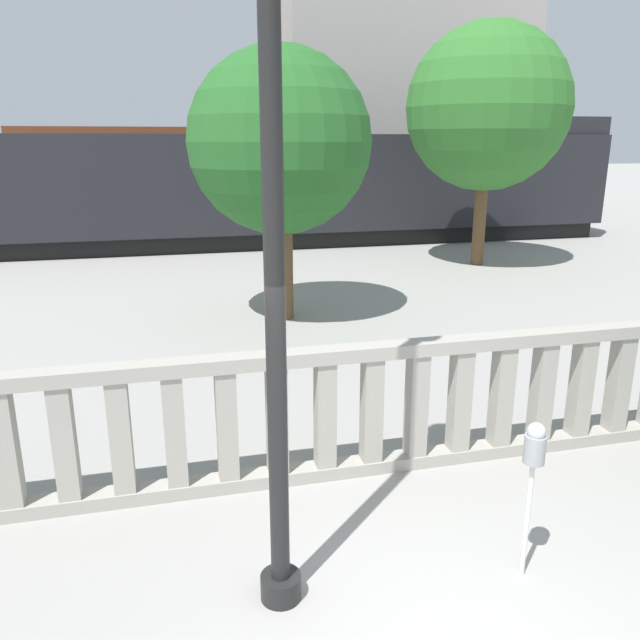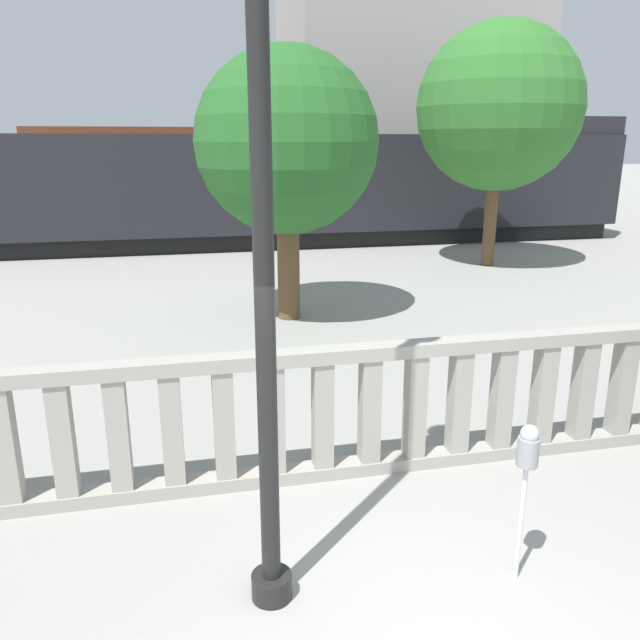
% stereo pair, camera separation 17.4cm
% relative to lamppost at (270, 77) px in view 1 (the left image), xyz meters
% --- Properties ---
extents(balustrade, '(16.55, 0.24, 1.43)m').
position_rel_lamppost_xyz_m(balustrade, '(1.04, 1.68, -3.09)').
color(balustrade, '#9E998E').
rests_on(balustrade, ground).
extents(lamppost, '(0.38, 0.38, 6.67)m').
position_rel_lamppost_xyz_m(lamppost, '(0.00, 0.00, 0.00)').
color(lamppost, black).
rests_on(lamppost, ground).
extents(parking_meter, '(0.17, 0.17, 1.36)m').
position_rel_lamppost_xyz_m(parking_meter, '(1.97, -0.21, -2.72)').
color(parking_meter, silver).
rests_on(parking_meter, ground).
extents(train_near, '(22.74, 2.63, 4.21)m').
position_rel_lamppost_xyz_m(train_near, '(3.49, 16.74, -1.90)').
color(train_near, black).
rests_on(train_near, ground).
extents(train_far, '(23.32, 2.75, 4.53)m').
position_rel_lamppost_xyz_m(train_far, '(5.58, 23.45, -1.74)').
color(train_far, black).
rests_on(train_far, ground).
extents(building_block, '(10.55, 6.88, 13.82)m').
position_rel_lamppost_xyz_m(building_block, '(9.70, 24.04, 3.11)').
color(building_block, gray).
rests_on(building_block, ground).
extents(tree_left, '(3.43, 3.43, 5.12)m').
position_rel_lamppost_xyz_m(tree_left, '(1.51, 7.83, -0.42)').
color(tree_left, brown).
rests_on(tree_left, ground).
extents(tree_right, '(4.40, 4.40, 6.47)m').
position_rel_lamppost_xyz_m(tree_right, '(7.96, 11.99, 0.46)').
color(tree_right, brown).
rests_on(tree_right, ground).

